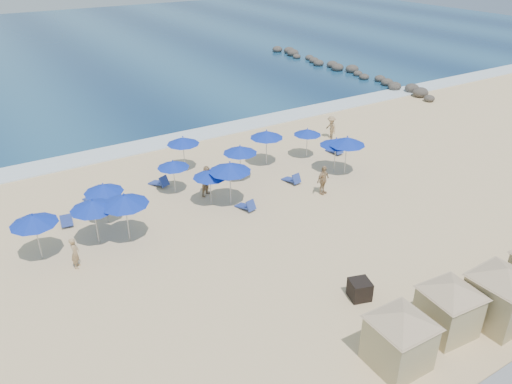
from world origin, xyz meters
TOP-DOWN VIEW (x-y plane):
  - ground at (0.00, 0.00)m, footprint 160.00×160.00m
  - ocean at (0.00, 55.00)m, footprint 160.00×80.00m
  - surf_line at (0.00, 15.50)m, footprint 160.00×2.50m
  - rock_jetty at (24.01, 24.90)m, footprint 2.56×26.66m
  - trash_bin at (-1.48, -5.72)m, footprint 1.06×1.06m
  - cabana_0 at (-2.88, -9.19)m, footprint 4.15×4.15m
  - cabana_1 at (-0.04, -9.00)m, footprint 4.06×4.06m
  - cabana_2 at (2.13, -9.68)m, footprint 4.52×4.52m
  - umbrella_0 at (-12.40, 4.52)m, footprint 2.20×2.20m
  - umbrella_1 at (-9.69, 4.39)m, footprint 2.25×2.25m
  - umbrella_2 at (-8.65, 6.20)m, footprint 2.07×2.07m
  - umbrella_3 at (-8.29, 3.83)m, footprint 2.37×2.37m
  - umbrella_4 at (-4.17, 7.48)m, footprint 1.90×1.90m
  - umbrella_5 at (-3.00, 5.03)m, footprint 1.96×1.96m
  - umbrella_6 at (-2.06, 4.41)m, footprint 2.39×2.39m
  - umbrella_7 at (0.02, 6.85)m, footprint 2.13×2.13m
  - umbrella_8 at (5.88, 4.74)m, footprint 2.10×2.10m
  - umbrella_9 at (2.73, 8.03)m, footprint 2.20×2.20m
  - umbrella_10 at (5.78, 7.60)m, footprint 1.90×1.90m
  - umbrella_11 at (6.23, 4.11)m, footprint 2.32×2.32m
  - umbrella_12 at (-2.32, 10.11)m, footprint 2.11×2.11m
  - beach_chair_0 at (-10.62, 7.14)m, footprint 0.79×1.44m
  - beach_chair_1 at (-8.62, 8.81)m, footprint 1.07×1.51m
  - beach_chair_2 at (-4.60, 8.77)m, footprint 1.08×1.49m
  - beach_chair_3 at (-1.60, 3.40)m, footprint 0.84×1.35m
  - beach_chair_4 at (2.60, 4.82)m, footprint 0.76×1.36m
  - beach_chair_5 at (7.92, 6.99)m, footprint 0.65×1.35m
  - beachgoer_0 at (-11.14, 2.92)m, footprint 0.59×0.67m
  - beachgoer_1 at (-2.61, 6.17)m, footprint 1.12×1.02m
  - beachgoer_2 at (3.26, 2.68)m, footprint 1.13×0.69m
  - beachgoer_3 at (9.56, 9.55)m, footprint 0.79×1.21m

SIDE VIEW (x-z plane):
  - ground at x=0.00m, z-range 0.00..0.00m
  - ocean at x=0.00m, z-range 0.00..0.06m
  - surf_line at x=0.00m, z-range 0.00..0.08m
  - beach_chair_3 at x=-1.60m, z-range -0.11..0.58m
  - beach_chair_4 at x=2.60m, z-range -0.11..0.60m
  - beach_chair_5 at x=7.92m, z-range -0.11..0.62m
  - beach_chair_2 at x=-4.60m, z-range -0.11..0.63m
  - beach_chair_0 at x=-10.62m, z-range -0.12..0.64m
  - beach_chair_1 at x=-8.62m, z-range -0.12..0.65m
  - rock_jetty at x=24.01m, z-range -0.12..0.84m
  - trash_bin at x=-1.48m, z-range 0.00..0.85m
  - beachgoer_0 at x=-11.14m, z-range 0.00..1.56m
  - beachgoer_3 at x=9.56m, z-range 0.00..1.75m
  - beachgoer_2 at x=3.26m, z-range 0.00..1.81m
  - beachgoer_1 at x=-2.61m, z-range 0.00..1.86m
  - cabana_1 at x=-0.04m, z-range 0.19..2.74m
  - cabana_0 at x=-2.88m, z-range 0.19..2.79m
  - cabana_2 at x=2.13m, z-range 0.21..3.04m
  - umbrella_4 at x=-4.17m, z-range 0.79..2.95m
  - umbrella_10 at x=5.78m, z-range 0.79..2.95m
  - umbrella_5 at x=-3.00m, z-range 0.82..3.05m
  - umbrella_2 at x=-8.65m, z-range 0.87..3.23m
  - umbrella_8 at x=5.88m, z-range 0.88..3.27m
  - umbrella_12 at x=-2.32m, z-range 0.88..3.29m
  - umbrella_7 at x=0.02m, z-range 0.89..3.31m
  - umbrella_0 at x=-12.40m, z-range 0.92..3.42m
  - umbrella_9 at x=2.73m, z-range 0.92..3.43m
  - umbrella_1 at x=-9.69m, z-range 0.94..3.49m
  - umbrella_11 at x=6.23m, z-range 0.97..3.60m
  - umbrella_3 at x=-8.29m, z-range 0.99..3.69m
  - umbrella_6 at x=-2.06m, z-range 1.00..3.72m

